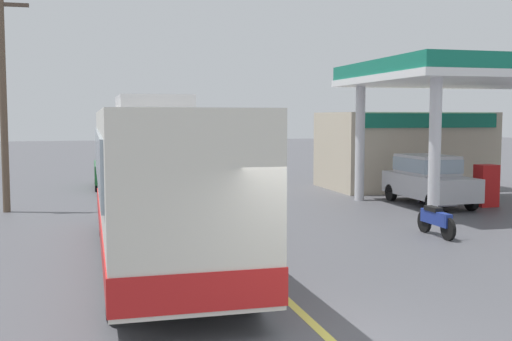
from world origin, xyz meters
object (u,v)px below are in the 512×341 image
coach_bus_main (158,184)px  motorcycle_parked_forecourt (436,220)px  car_at_pump (428,177)px  minibus_opposing_lane (194,149)px  pedestrian_near_pump (422,178)px  car_trailing_behind_bus (114,165)px

coach_bus_main → motorcycle_parked_forecourt: coach_bus_main is taller
car_at_pump → minibus_opposing_lane: (-6.45, 13.07, 0.46)m
pedestrian_near_pump → car_trailing_behind_bus: (-10.98, 8.28, 0.08)m
car_at_pump → motorcycle_parked_forecourt: size_ratio=2.33×
car_at_pump → car_trailing_behind_bus: size_ratio=1.00×
minibus_opposing_lane → motorcycle_parked_forecourt: bearing=-79.2°
car_at_pump → car_trailing_behind_bus: bearing=140.5°
pedestrian_near_pump → coach_bus_main: bearing=-146.2°
coach_bus_main → car_trailing_behind_bus: bearing=91.6°
coach_bus_main → pedestrian_near_pump: 12.72m
coach_bus_main → motorcycle_parked_forecourt: size_ratio=6.13×
motorcycle_parked_forecourt → car_trailing_behind_bus: car_trailing_behind_bus is taller
coach_bus_main → car_trailing_behind_bus: coach_bus_main is taller
car_trailing_behind_bus → motorcycle_parked_forecourt: bearing=-61.1°
car_at_pump → pedestrian_near_pump: size_ratio=2.53×
motorcycle_parked_forecourt → pedestrian_near_pump: (3.05, 6.09, 0.49)m
coach_bus_main → car_at_pump: 12.24m
motorcycle_parked_forecourt → car_trailing_behind_bus: size_ratio=0.43×
coach_bus_main → pedestrian_near_pump: (10.54, 7.07, -0.79)m
car_at_pump → motorcycle_parked_forecourt: car_at_pump is taller
car_at_pump → minibus_opposing_lane: size_ratio=0.69×
motorcycle_parked_forecourt → car_trailing_behind_bus: (-7.94, 14.37, 0.57)m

